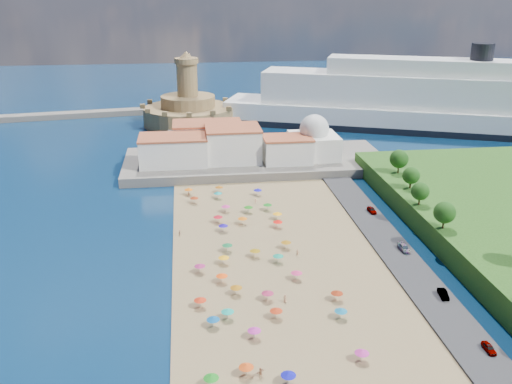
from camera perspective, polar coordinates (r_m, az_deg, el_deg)
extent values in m
plane|color=#071938|center=(130.39, -0.35, -7.15)|extent=(700.00, 700.00, 0.00)
cube|color=#59544C|center=(198.31, -0.04, 3.06)|extent=(90.00, 36.00, 3.00)
cube|color=#59544C|center=(230.60, -6.60, 5.30)|extent=(18.00, 70.00, 2.40)
cube|color=silver|center=(191.36, -8.26, 4.08)|extent=(22.00, 14.00, 9.00)
cube|color=silver|center=(193.63, -2.32, 4.77)|extent=(18.00, 16.00, 11.00)
cube|color=silver|center=(192.54, 3.15, 4.21)|extent=(16.00, 12.00, 8.00)
cube|color=silver|center=(204.84, -4.86, 5.43)|extent=(24.00, 14.00, 10.00)
cube|color=silver|center=(198.30, 5.79, 4.61)|extent=(16.00, 16.00, 8.00)
sphere|color=silver|center=(196.78, 5.85, 6.29)|extent=(10.00, 10.00, 10.00)
cylinder|color=silver|center=(195.91, 5.89, 7.37)|extent=(1.20, 1.20, 1.60)
cylinder|color=#9E834F|center=(259.11, -6.75, 7.58)|extent=(40.00, 40.00, 8.00)
cylinder|color=#9E834F|center=(257.79, -6.81, 8.99)|extent=(24.00, 24.00, 5.00)
cylinder|color=#9E834F|center=(256.14, -6.90, 11.07)|extent=(9.00, 9.00, 14.00)
cylinder|color=#9E834F|center=(254.99, -6.98, 12.89)|extent=(10.40, 10.40, 2.40)
cone|color=#9E834F|center=(254.67, -7.01, 13.49)|extent=(6.00, 6.00, 3.00)
cube|color=black|center=(258.17, 15.83, 6.31)|extent=(167.14, 85.72, 2.73)
cube|color=white|center=(257.35, 15.90, 7.11)|extent=(166.06, 84.98, 10.13)
cube|color=white|center=(255.10, 16.16, 9.69)|extent=(133.01, 68.40, 13.50)
cube|color=white|center=(253.59, 16.38, 11.93)|extent=(79.04, 43.56, 6.75)
cylinder|color=black|center=(254.55, 21.71, 12.91)|extent=(9.00, 9.00, 6.75)
cylinder|color=gray|center=(109.88, 2.03, -12.07)|extent=(0.07, 0.07, 2.00)
cone|color=#B92C0E|center=(109.40, 2.04, -11.67)|extent=(2.50, 2.50, 0.60)
cylinder|color=gray|center=(122.99, 4.08, -8.34)|extent=(0.07, 0.07, 2.00)
cone|color=#CA2B66|center=(122.56, 4.09, -7.97)|extent=(2.50, 2.50, 0.60)
cylinder|color=gray|center=(157.66, -3.04, -1.68)|extent=(0.07, 0.07, 2.00)
cone|color=#C72A7C|center=(157.32, -3.05, -1.38)|extent=(2.50, 2.50, 0.60)
cylinder|color=gray|center=(126.06, -5.63, -7.63)|extent=(0.07, 0.07, 2.00)
cone|color=#97205A|center=(125.65, -5.65, -7.27)|extent=(2.50, 2.50, 0.60)
cylinder|color=gray|center=(104.41, -0.17, -13.97)|extent=(0.07, 0.07, 2.00)
cone|color=#B52692|center=(103.90, -0.17, -13.56)|extent=(2.50, 2.50, 0.60)
cylinder|color=gray|center=(152.65, 2.14, -2.42)|extent=(0.07, 0.07, 2.00)
cone|color=#FFA60D|center=(152.30, 2.15, -2.11)|extent=(2.50, 2.50, 0.60)
cylinder|color=gray|center=(169.81, 0.17, -0.02)|extent=(0.07, 0.07, 2.00)
cone|color=#110DB5|center=(169.50, 0.17, 0.27)|extent=(2.50, 2.50, 0.60)
cylinder|color=gray|center=(129.23, -3.24, -6.83)|extent=(0.07, 0.07, 2.00)
cone|color=#FFAE0D|center=(128.82, -3.25, -6.47)|extent=(2.50, 2.50, 0.60)
cylinder|color=gray|center=(145.47, -3.30, -3.62)|extent=(0.07, 0.07, 2.00)
cone|color=#1B0C9C|center=(145.11, -3.30, -3.30)|extent=(2.50, 2.50, 0.60)
cylinder|color=gray|center=(107.63, -4.30, -12.88)|extent=(0.07, 0.07, 2.00)
cone|color=#0A4E8D|center=(107.14, -4.32, -12.47)|extent=(2.50, 2.50, 0.60)
cylinder|color=gray|center=(172.57, -3.71, 0.27)|extent=(0.07, 0.07, 2.00)
cone|color=#934F0D|center=(172.27, -3.72, 0.56)|extent=(2.50, 2.50, 0.60)
cylinder|color=gray|center=(134.98, -2.89, -5.59)|extent=(0.07, 0.07, 2.00)
cone|color=#126635|center=(134.59, -2.89, -5.24)|extent=(2.50, 2.50, 0.60)
cylinder|color=gray|center=(149.54, -1.36, -2.91)|extent=(0.07, 0.07, 2.00)
cone|color=orange|center=(149.19, -1.36, -2.59)|extent=(2.50, 2.50, 0.60)
cylinder|color=gray|center=(167.67, -3.82, -0.33)|extent=(0.07, 0.07, 2.00)
cone|color=#0F8C8A|center=(167.36, -3.83, -0.05)|extent=(2.50, 2.50, 0.60)
cylinder|color=gray|center=(164.55, -6.19, -0.82)|extent=(0.07, 0.07, 2.00)
cone|color=maroon|center=(164.23, -6.20, -0.52)|extent=(2.50, 2.50, 0.60)
cylinder|color=gray|center=(94.64, 3.25, -18.12)|extent=(0.07, 0.07, 2.00)
cone|color=#0D0DAB|center=(94.08, 3.26, -17.69)|extent=(2.50, 2.50, 0.60)
cylinder|color=gray|center=(109.72, -2.86, -12.14)|extent=(0.07, 0.07, 2.00)
cone|color=#109881|center=(109.24, -2.86, -11.74)|extent=(2.50, 2.50, 0.60)
cylinder|color=gray|center=(110.89, 8.47, -11.98)|extent=(0.07, 0.07, 2.00)
cone|color=#0F6790|center=(110.41, 8.50, -11.58)|extent=(2.50, 2.50, 0.60)
cylinder|color=gray|center=(116.48, 8.09, -10.26)|extent=(0.07, 0.07, 2.00)
cone|color=maroon|center=(116.03, 8.11, -9.87)|extent=(2.50, 2.50, 0.60)
cylinder|color=gray|center=(132.15, -0.10, -6.15)|extent=(0.07, 0.07, 2.00)
cone|color=#936D0D|center=(131.75, -0.10, -5.80)|extent=(2.50, 2.50, 0.60)
cylinder|color=gray|center=(100.63, 10.52, -15.83)|extent=(0.07, 0.07, 2.00)
cone|color=#B12586|center=(100.10, 10.55, -15.42)|extent=(2.50, 2.50, 0.60)
cylinder|color=gray|center=(115.38, 1.17, -10.36)|extent=(0.07, 0.07, 2.00)
cone|color=#9A2147|center=(114.92, 1.17, -9.97)|extent=(2.50, 2.50, 0.60)
cylinder|color=gray|center=(147.61, 2.19, -3.24)|extent=(0.07, 0.07, 2.00)
cone|color=#FF130B|center=(147.26, 2.20, -2.91)|extent=(2.50, 2.50, 0.60)
cylinder|color=gray|center=(96.09, -0.98, -17.40)|extent=(0.07, 0.07, 2.00)
cone|color=#CD4410|center=(95.55, -0.99, -16.97)|extent=(2.50, 2.50, 0.60)
cylinder|color=gray|center=(158.61, 1.16, -1.52)|extent=(0.07, 0.07, 2.00)
cone|color=#167D1C|center=(158.28, 1.16, -1.21)|extent=(2.50, 2.50, 0.60)
cylinder|color=gray|center=(113.61, -5.59, -10.98)|extent=(0.07, 0.07, 2.00)
cone|color=red|center=(113.15, -5.61, -10.59)|extent=(2.50, 2.50, 0.60)
cylinder|color=gray|center=(150.83, -3.82, -2.74)|extent=(0.07, 0.07, 2.00)
cone|color=red|center=(150.49, -3.82, -2.42)|extent=(2.50, 2.50, 0.60)
cylinder|color=gray|center=(121.76, -3.43, -8.64)|extent=(0.07, 0.07, 2.00)
cone|color=#FF490B|center=(121.32, -3.43, -8.26)|extent=(2.50, 2.50, 0.60)
cylinder|color=gray|center=(171.44, -6.75, 0.04)|extent=(0.07, 0.07, 2.00)
cone|color=#DD5F09|center=(171.13, -6.76, 0.32)|extent=(2.50, 2.50, 0.60)
cylinder|color=gray|center=(156.93, -0.76, -1.76)|extent=(0.07, 0.07, 2.00)
cone|color=#1B7915|center=(156.59, -0.76, -1.45)|extent=(2.50, 2.50, 0.60)
cylinder|color=gray|center=(136.43, 3.02, -5.30)|extent=(0.07, 0.07, 2.00)
cone|color=#9C650E|center=(136.05, 3.03, -4.95)|extent=(2.50, 2.50, 0.60)
cylinder|color=gray|center=(129.85, 2.23, -6.67)|extent=(0.07, 0.07, 2.00)
cone|color=#0E8869|center=(129.44, 2.23, -6.32)|extent=(2.50, 2.50, 0.60)
cylinder|color=gray|center=(117.32, -1.99, -9.81)|extent=(0.07, 0.07, 2.00)
cone|color=#9F620E|center=(116.87, -1.99, -9.42)|extent=(2.50, 2.50, 0.60)
cylinder|color=gray|center=(94.25, -4.49, -18.34)|extent=(0.07, 0.07, 2.00)
cone|color=#167E19|center=(93.69, -4.51, -17.91)|extent=(2.50, 2.50, 0.60)
imported|color=tan|center=(144.27, -7.62, -4.07)|extent=(1.13, 1.18, 1.61)
imported|color=tan|center=(95.82, 0.47, -17.59)|extent=(1.74, 1.27, 1.81)
imported|color=tan|center=(163.49, -0.04, -0.91)|extent=(1.16, 1.09, 1.58)
imported|color=tan|center=(114.99, 2.94, -10.59)|extent=(0.84, 0.56, 1.69)
imported|color=tan|center=(170.08, -6.74, -0.20)|extent=(0.88, 0.97, 1.58)
imported|color=tan|center=(133.08, 4.17, -6.06)|extent=(0.78, 0.75, 1.80)
imported|color=gray|center=(159.37, 11.51, -1.77)|extent=(2.00, 4.28, 1.42)
imported|color=gray|center=(138.85, 14.60, -5.43)|extent=(2.25, 4.88, 1.38)
imported|color=gray|center=(121.76, 18.22, -9.65)|extent=(1.96, 4.26, 1.35)
imported|color=gray|center=(108.39, 22.27, -14.22)|extent=(1.53, 3.64, 1.23)
cylinder|color=#382314|center=(139.83, 18.23, -2.92)|extent=(0.50, 0.50, 2.85)
sphere|color=#14380F|center=(138.89, 18.35, -1.94)|extent=(5.14, 5.14, 5.14)
cylinder|color=#382314|center=(152.93, 16.02, -0.74)|extent=(0.50, 0.50, 2.62)
sphere|color=#14380F|center=(152.13, 16.10, 0.09)|extent=(4.71, 4.71, 4.71)
cylinder|color=#382314|center=(164.43, 15.18, 0.82)|extent=(0.50, 0.50, 2.68)
sphere|color=#14380F|center=(163.68, 15.26, 1.61)|extent=(4.82, 4.82, 4.82)
cylinder|color=#382314|center=(177.03, 14.04, 2.37)|extent=(0.50, 0.50, 3.10)
sphere|color=#14380F|center=(176.23, 14.12, 3.23)|extent=(5.59, 5.59, 5.59)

